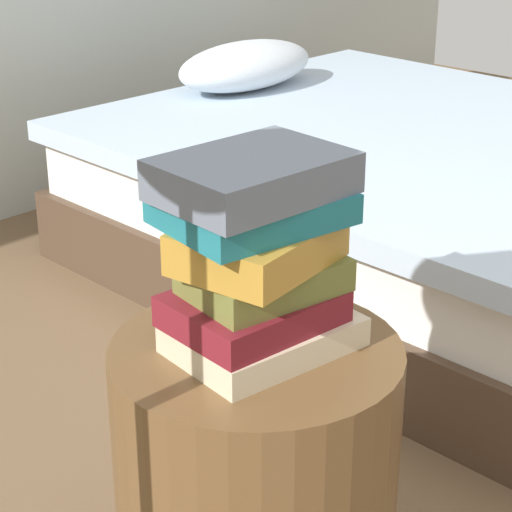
{
  "coord_description": "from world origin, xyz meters",
  "views": [
    {
      "loc": [
        -0.99,
        -0.93,
        1.27
      ],
      "look_at": [
        0.0,
        0.0,
        0.68
      ],
      "focal_mm": 68.49,
      "sensor_mm": 36.0,
      "label": 1
    }
  ],
  "objects_px": {
    "book_maroon": "(253,309)",
    "book_cream": "(264,335)",
    "side_table": "(256,484)",
    "book_olive": "(264,276)",
    "book_slate": "(255,177)",
    "book_ochre": "(258,245)",
    "book_teal": "(252,208)",
    "bed": "(428,206)"
  },
  "relations": [
    {
      "from": "book_teal",
      "to": "book_slate",
      "type": "distance_m",
      "value": 0.05
    },
    {
      "from": "bed",
      "to": "book_maroon",
      "type": "distance_m",
      "value": 1.55
    },
    {
      "from": "side_table",
      "to": "book_teal",
      "type": "distance_m",
      "value": 0.5
    },
    {
      "from": "side_table",
      "to": "book_slate",
      "type": "bearing_deg",
      "value": -149.4
    },
    {
      "from": "book_ochre",
      "to": "book_slate",
      "type": "xyz_separation_m",
      "value": [
        -0.0,
        0.0,
        0.11
      ]
    },
    {
      "from": "bed",
      "to": "book_cream",
      "type": "height_order",
      "value": "bed"
    },
    {
      "from": "side_table",
      "to": "book_olive",
      "type": "height_order",
      "value": "book_olive"
    },
    {
      "from": "book_slate",
      "to": "bed",
      "type": "bearing_deg",
      "value": 27.65
    },
    {
      "from": "bed",
      "to": "book_ochre",
      "type": "relative_size",
      "value": 8.87
    },
    {
      "from": "book_cream",
      "to": "book_maroon",
      "type": "xyz_separation_m",
      "value": [
        -0.02,
        0.01,
        0.05
      ]
    },
    {
      "from": "book_cream",
      "to": "book_ochre",
      "type": "relative_size",
      "value": 1.2
    },
    {
      "from": "bed",
      "to": "book_olive",
      "type": "xyz_separation_m",
      "value": [
        -1.37,
        -0.59,
        0.41
      ]
    },
    {
      "from": "side_table",
      "to": "book_ochre",
      "type": "relative_size",
      "value": 2.25
    },
    {
      "from": "book_ochre",
      "to": "book_olive",
      "type": "bearing_deg",
      "value": -2.6
    },
    {
      "from": "book_cream",
      "to": "book_teal",
      "type": "bearing_deg",
      "value": 133.09
    },
    {
      "from": "book_maroon",
      "to": "book_olive",
      "type": "xyz_separation_m",
      "value": [
        0.02,
        -0.01,
        0.05
      ]
    },
    {
      "from": "book_maroon",
      "to": "book_cream",
      "type": "bearing_deg",
      "value": -18.92
    },
    {
      "from": "book_maroon",
      "to": "book_slate",
      "type": "xyz_separation_m",
      "value": [
        0.0,
        -0.0,
        0.22
      ]
    },
    {
      "from": "side_table",
      "to": "book_maroon",
      "type": "distance_m",
      "value": 0.33
    },
    {
      "from": "side_table",
      "to": "book_cream",
      "type": "distance_m",
      "value": 0.28
    },
    {
      "from": "book_teal",
      "to": "book_ochre",
      "type": "bearing_deg",
      "value": -95.99
    },
    {
      "from": "book_maroon",
      "to": "book_teal",
      "type": "relative_size",
      "value": 0.95
    },
    {
      "from": "side_table",
      "to": "book_teal",
      "type": "xyz_separation_m",
      "value": [
        -0.0,
        0.01,
        0.5
      ]
    },
    {
      "from": "book_olive",
      "to": "book_ochre",
      "type": "distance_m",
      "value": 0.06
    },
    {
      "from": "side_table",
      "to": "book_olive",
      "type": "bearing_deg",
      "value": -31.62
    },
    {
      "from": "bed",
      "to": "book_maroon",
      "type": "bearing_deg",
      "value": -155.4
    },
    {
      "from": "bed",
      "to": "book_teal",
      "type": "distance_m",
      "value": 1.59
    },
    {
      "from": "book_cream",
      "to": "book_ochre",
      "type": "bearing_deg",
      "value": -171.34
    },
    {
      "from": "book_cream",
      "to": "book_olive",
      "type": "distance_m",
      "value": 0.1
    },
    {
      "from": "book_teal",
      "to": "book_slate",
      "type": "bearing_deg",
      "value": -107.76
    },
    {
      "from": "side_table",
      "to": "book_cream",
      "type": "height_order",
      "value": "book_cream"
    },
    {
      "from": "book_cream",
      "to": "book_ochre",
      "type": "xyz_separation_m",
      "value": [
        -0.01,
        -0.0,
        0.16
      ]
    },
    {
      "from": "book_cream",
      "to": "book_olive",
      "type": "height_order",
      "value": "book_olive"
    },
    {
      "from": "side_table",
      "to": "book_cream",
      "type": "relative_size",
      "value": 1.87
    },
    {
      "from": "side_table",
      "to": "book_ochre",
      "type": "height_order",
      "value": "book_ochre"
    },
    {
      "from": "side_table",
      "to": "book_maroon",
      "type": "xyz_separation_m",
      "value": [
        -0.01,
        -0.0,
        0.33
      ]
    },
    {
      "from": "book_olive",
      "to": "book_teal",
      "type": "relative_size",
      "value": 0.89
    },
    {
      "from": "book_maroon",
      "to": "book_ochre",
      "type": "relative_size",
      "value": 1.07
    },
    {
      "from": "book_teal",
      "to": "book_slate",
      "type": "xyz_separation_m",
      "value": [
        -0.01,
        -0.01,
        0.05
      ]
    },
    {
      "from": "side_table",
      "to": "book_slate",
      "type": "height_order",
      "value": "book_slate"
    },
    {
      "from": "book_cream",
      "to": "book_slate",
      "type": "distance_m",
      "value": 0.27
    },
    {
      "from": "side_table",
      "to": "book_slate",
      "type": "relative_size",
      "value": 1.91
    }
  ]
}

